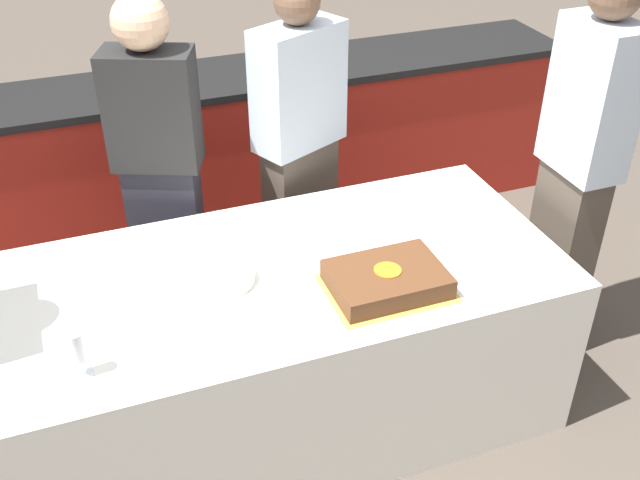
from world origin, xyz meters
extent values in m
plane|color=brown|center=(0.00, 0.00, 0.00)|extent=(14.00, 14.00, 0.00)
cube|color=#A82319|center=(0.00, 1.58, 0.44)|extent=(4.40, 0.55, 0.88)
cube|color=black|center=(0.00, 1.58, 0.90)|extent=(4.40, 0.58, 0.04)
cube|color=white|center=(0.00, 0.00, 0.37)|extent=(2.17, 1.01, 0.75)
cube|color=gold|center=(0.34, -0.24, 0.75)|extent=(0.45, 0.34, 0.00)
cube|color=#56331C|center=(0.34, -0.24, 0.79)|extent=(0.41, 0.30, 0.08)
cylinder|color=orange|center=(0.34, -0.24, 0.83)|extent=(0.10, 0.10, 0.00)
cylinder|color=white|center=(-0.21, 0.01, 0.77)|extent=(0.23, 0.23, 0.04)
cylinder|color=white|center=(-0.74, -0.32, 0.75)|extent=(0.07, 0.07, 0.00)
cylinder|color=white|center=(-0.74, -0.32, 0.78)|extent=(0.01, 0.01, 0.06)
cylinder|color=white|center=(-0.74, -0.32, 0.87)|extent=(0.05, 0.05, 0.10)
cylinder|color=white|center=(0.34, 0.06, 0.75)|extent=(0.20, 0.20, 0.00)
cube|color=#4C4238|center=(0.34, 0.72, 0.44)|extent=(0.39, 0.29, 0.88)
cube|color=silver|center=(0.34, 0.72, 1.16)|extent=(0.46, 0.36, 0.55)
sphere|color=brown|center=(0.34, 0.72, 1.53)|extent=(0.19, 0.19, 0.19)
cube|color=#4C4238|center=(1.31, 0.00, 0.47)|extent=(0.16, 0.29, 0.94)
cube|color=silver|center=(1.31, 0.00, 1.25)|extent=(0.20, 0.35, 0.62)
cube|color=#282833|center=(-0.30, 0.72, 0.45)|extent=(0.35, 0.27, 0.90)
cube|color=black|center=(-0.30, 0.72, 1.15)|extent=(0.42, 0.33, 0.50)
sphere|color=#D8AD89|center=(-0.30, 0.72, 1.51)|extent=(0.23, 0.23, 0.23)
camera|label=1|loc=(-0.64, -2.19, 2.41)|focal=42.00mm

